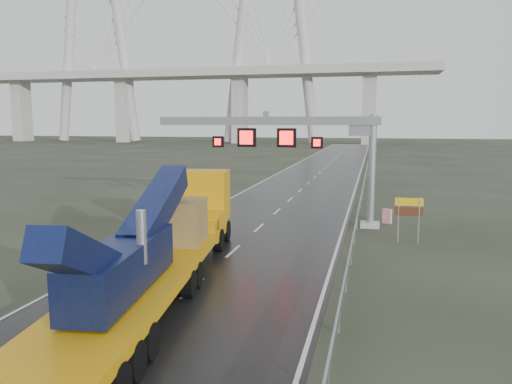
% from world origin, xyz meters
% --- Properties ---
extents(ground, '(400.00, 400.00, 0.00)m').
position_xyz_m(ground, '(0.00, 0.00, 0.00)').
color(ground, '#282C1F').
rests_on(ground, ground).
extents(road, '(11.00, 200.00, 0.02)m').
position_xyz_m(road, '(0.00, 40.00, 0.01)').
color(road, black).
rests_on(road, ground).
extents(guardrail, '(0.20, 140.00, 1.40)m').
position_xyz_m(guardrail, '(6.10, 30.00, 0.70)').
color(guardrail, gray).
rests_on(guardrail, ground).
extents(sign_gantry, '(14.90, 1.20, 7.42)m').
position_xyz_m(sign_gantry, '(2.10, 17.99, 5.61)').
color(sign_gantry, '#AAAAA5').
rests_on(sign_gantry, ground).
extents(heavy_haul_truck, '(5.63, 20.77, 4.84)m').
position_xyz_m(heavy_haul_truck, '(-1.37, 4.91, 1.87)').
color(heavy_haul_truck, orange).
rests_on(heavy_haul_truck, ground).
extents(exit_sign_pair, '(1.53, 0.09, 2.62)m').
position_xyz_m(exit_sign_pair, '(9.00, 14.00, 1.83)').
color(exit_sign_pair, '#989BA1').
rests_on(exit_sign_pair, ground).
extents(striped_barrier, '(0.64, 0.46, 0.97)m').
position_xyz_m(striped_barrier, '(7.99, 19.44, 0.48)').
color(striped_barrier, red).
rests_on(striped_barrier, ground).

